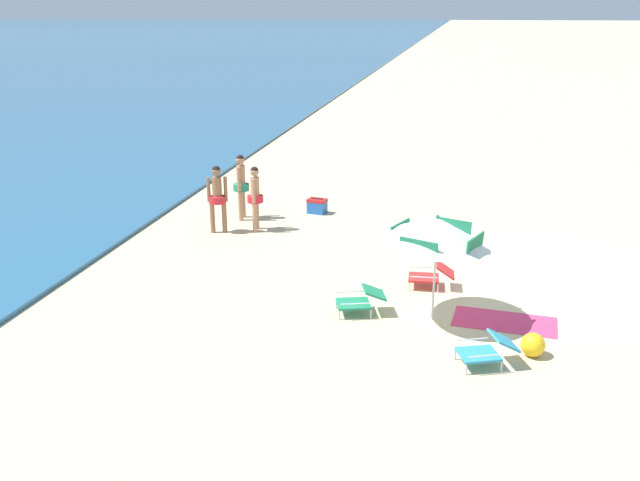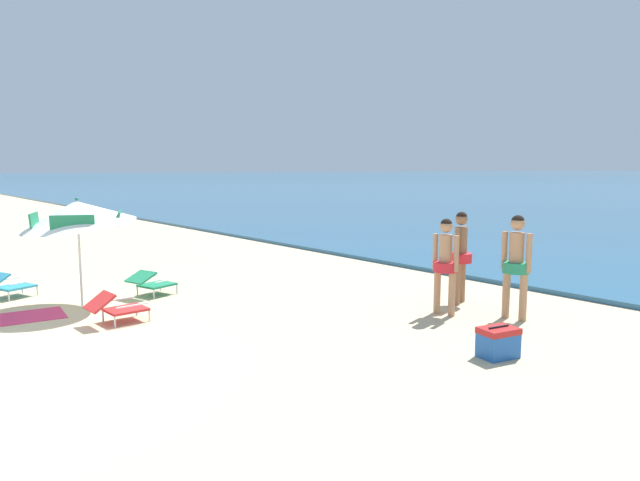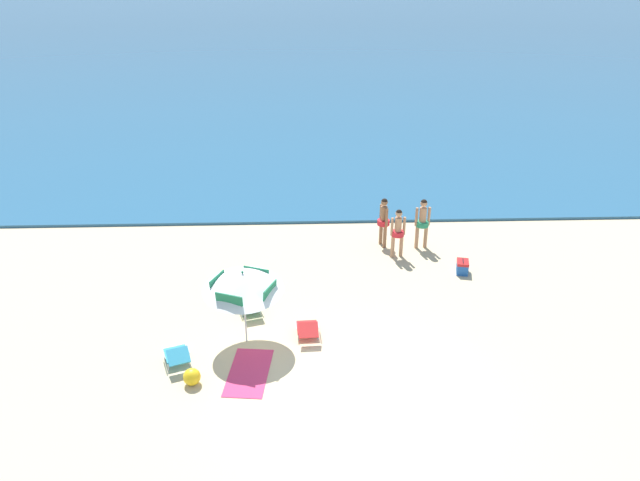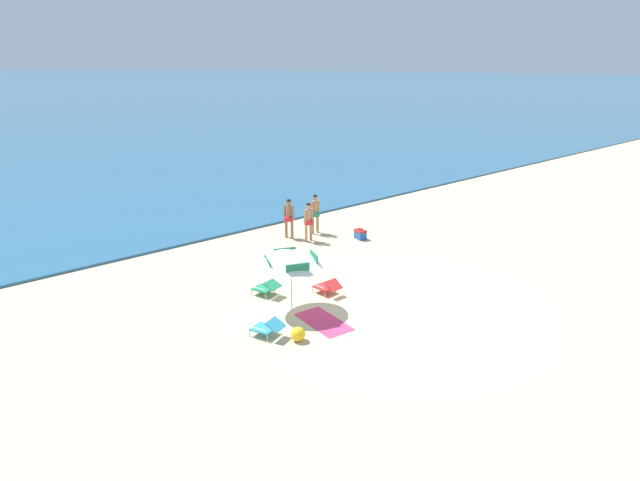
{
  "view_description": "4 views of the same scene",
  "coord_description": "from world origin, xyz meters",
  "px_view_note": "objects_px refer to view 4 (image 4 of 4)",
  "views": [
    {
      "loc": [
        -14.14,
        1.88,
        5.3
      ],
      "look_at": [
        -1.29,
        4.45,
        0.92
      ],
      "focal_mm": 38.81,
      "sensor_mm": 36.0,
      "label": 1
    },
    {
      "loc": [
        7.78,
        -0.78,
        2.46
      ],
      "look_at": [
        -0.28,
        5.79,
        1.13
      ],
      "focal_mm": 31.38,
      "sensor_mm": 36.0,
      "label": 2
    },
    {
      "loc": [
        -1.22,
        -9.94,
        8.25
      ],
      "look_at": [
        -0.64,
        5.23,
        1.31
      ],
      "focal_mm": 32.18,
      "sensor_mm": 36.0,
      "label": 3
    },
    {
      "loc": [
        -11.48,
        -9.38,
        7.0
      ],
      "look_at": [
        -0.16,
        3.63,
        1.26
      ],
      "focal_mm": 29.76,
      "sensor_mm": 36.0,
      "label": 4
    }
  ],
  "objects_px": {
    "person_wading_in": "(289,216)",
    "lounge_chair_facing_sea": "(327,286)",
    "cooler_box": "(360,234)",
    "beach_towel": "(324,322)",
    "beach_umbrella_striped_main": "(291,256)",
    "beach_ball": "(298,334)",
    "lounge_chair_under_umbrella": "(268,327)",
    "person_standing_beside": "(308,219)",
    "lounge_chair_beside_umbrella": "(266,287)",
    "person_standing_near_shore": "(315,211)"
  },
  "relations": [
    {
      "from": "person_wading_in",
      "to": "beach_umbrella_striped_main",
      "type": "bearing_deg",
      "value": -127.26
    },
    {
      "from": "lounge_chair_beside_umbrella",
      "to": "person_standing_near_shore",
      "type": "relative_size",
      "value": 0.57
    },
    {
      "from": "person_standing_beside",
      "to": "cooler_box",
      "type": "bearing_deg",
      "value": -33.17
    },
    {
      "from": "person_wading_in",
      "to": "beach_towel",
      "type": "bearing_deg",
      "value": -120.72
    },
    {
      "from": "lounge_chair_under_umbrella",
      "to": "beach_towel",
      "type": "xyz_separation_m",
      "value": [
        1.69,
        -0.37,
        -0.27
      ]
    },
    {
      "from": "person_wading_in",
      "to": "cooler_box",
      "type": "bearing_deg",
      "value": -43.53
    },
    {
      "from": "lounge_chair_facing_sea",
      "to": "person_standing_near_shore",
      "type": "xyz_separation_m",
      "value": [
        3.9,
        5.17,
        0.73
      ]
    },
    {
      "from": "lounge_chair_facing_sea",
      "to": "beach_towel",
      "type": "relative_size",
      "value": 0.51
    },
    {
      "from": "person_standing_beside",
      "to": "cooler_box",
      "type": "relative_size",
      "value": 2.94
    },
    {
      "from": "person_standing_beside",
      "to": "person_standing_near_shore",
      "type": "bearing_deg",
      "value": 35.39
    },
    {
      "from": "lounge_chair_under_umbrella",
      "to": "beach_ball",
      "type": "height_order",
      "value": "lounge_chair_under_umbrella"
    },
    {
      "from": "cooler_box",
      "to": "lounge_chair_facing_sea",
      "type": "bearing_deg",
      "value": -145.49
    },
    {
      "from": "beach_towel",
      "to": "person_standing_beside",
      "type": "bearing_deg",
      "value": 53.51
    },
    {
      "from": "lounge_chair_under_umbrella",
      "to": "cooler_box",
      "type": "bearing_deg",
      "value": 28.71
    },
    {
      "from": "person_standing_near_shore",
      "to": "beach_ball",
      "type": "bearing_deg",
      "value": -133.28
    },
    {
      "from": "lounge_chair_under_umbrella",
      "to": "lounge_chair_facing_sea",
      "type": "distance_m",
      "value": 3.23
    },
    {
      "from": "cooler_box",
      "to": "beach_towel",
      "type": "relative_size",
      "value": 0.31
    },
    {
      "from": "lounge_chair_under_umbrella",
      "to": "lounge_chair_facing_sea",
      "type": "height_order",
      "value": "lounge_chair_facing_sea"
    },
    {
      "from": "person_wading_in",
      "to": "lounge_chair_facing_sea",
      "type": "bearing_deg",
      "value": -116.11
    },
    {
      "from": "lounge_chair_under_umbrella",
      "to": "person_standing_beside",
      "type": "bearing_deg",
      "value": 42.4
    },
    {
      "from": "lounge_chair_beside_umbrella",
      "to": "person_standing_beside",
      "type": "distance_m",
      "value": 5.62
    },
    {
      "from": "person_standing_near_shore",
      "to": "beach_ball",
      "type": "height_order",
      "value": "person_standing_near_shore"
    },
    {
      "from": "person_wading_in",
      "to": "beach_towel",
      "type": "distance_m",
      "value": 7.92
    },
    {
      "from": "person_standing_beside",
      "to": "beach_ball",
      "type": "relative_size",
      "value": 4.2
    },
    {
      "from": "cooler_box",
      "to": "beach_ball",
      "type": "xyz_separation_m",
      "value": [
        -7.42,
        -5.05,
        -0.01
      ]
    },
    {
      "from": "lounge_chair_facing_sea",
      "to": "cooler_box",
      "type": "height_order",
      "value": "lounge_chair_facing_sea"
    },
    {
      "from": "lounge_chair_under_umbrella",
      "to": "beach_towel",
      "type": "relative_size",
      "value": 0.56
    },
    {
      "from": "beach_umbrella_striped_main",
      "to": "person_standing_beside",
      "type": "height_order",
      "value": "beach_umbrella_striped_main"
    },
    {
      "from": "person_wading_in",
      "to": "beach_ball",
      "type": "distance_m",
      "value": 8.88
    },
    {
      "from": "beach_umbrella_striped_main",
      "to": "lounge_chair_facing_sea",
      "type": "distance_m",
      "value": 2.09
    },
    {
      "from": "lounge_chair_under_umbrella",
      "to": "person_wading_in",
      "type": "height_order",
      "value": "person_wading_in"
    },
    {
      "from": "beach_umbrella_striped_main",
      "to": "beach_ball",
      "type": "relative_size",
      "value": 5.36
    },
    {
      "from": "person_wading_in",
      "to": "cooler_box",
      "type": "height_order",
      "value": "person_wading_in"
    },
    {
      "from": "beach_umbrella_striped_main",
      "to": "lounge_chair_facing_sea",
      "type": "xyz_separation_m",
      "value": [
        1.53,
        0.1,
        -1.42
      ]
    },
    {
      "from": "lounge_chair_beside_umbrella",
      "to": "cooler_box",
      "type": "height_order",
      "value": "lounge_chair_beside_umbrella"
    },
    {
      "from": "lounge_chair_under_umbrella",
      "to": "beach_ball",
      "type": "relative_size",
      "value": 2.59
    },
    {
      "from": "lounge_chair_beside_umbrella",
      "to": "lounge_chair_facing_sea",
      "type": "relative_size",
      "value": 1.07
    },
    {
      "from": "lounge_chair_under_umbrella",
      "to": "person_standing_near_shore",
      "type": "height_order",
      "value": "person_standing_near_shore"
    },
    {
      "from": "beach_umbrella_striped_main",
      "to": "beach_towel",
      "type": "bearing_deg",
      "value": -83.28
    },
    {
      "from": "lounge_chair_beside_umbrella",
      "to": "beach_towel",
      "type": "height_order",
      "value": "lounge_chair_beside_umbrella"
    },
    {
      "from": "beach_umbrella_striped_main",
      "to": "lounge_chair_beside_umbrella",
      "type": "height_order",
      "value": "beach_umbrella_striped_main"
    },
    {
      "from": "person_standing_beside",
      "to": "person_wading_in",
      "type": "bearing_deg",
      "value": 111.39
    },
    {
      "from": "lounge_chair_under_umbrella",
      "to": "person_wading_in",
      "type": "distance_m",
      "value": 8.59
    },
    {
      "from": "person_standing_beside",
      "to": "beach_towel",
      "type": "xyz_separation_m",
      "value": [
        -4.36,
        -5.89,
        -0.94
      ]
    },
    {
      "from": "beach_towel",
      "to": "lounge_chair_beside_umbrella",
      "type": "bearing_deg",
      "value": 93.17
    },
    {
      "from": "beach_umbrella_striped_main",
      "to": "person_standing_beside",
      "type": "relative_size",
      "value": 1.28
    },
    {
      "from": "person_standing_near_shore",
      "to": "beach_umbrella_striped_main",
      "type": "bearing_deg",
      "value": -135.87
    },
    {
      "from": "beach_umbrella_striped_main",
      "to": "beach_ball",
      "type": "xyz_separation_m",
      "value": [
        -1.08,
        -1.64,
        -1.49
      ]
    },
    {
      "from": "cooler_box",
      "to": "beach_ball",
      "type": "bearing_deg",
      "value": -145.76
    },
    {
      "from": "person_standing_near_shore",
      "to": "beach_towel",
      "type": "xyz_separation_m",
      "value": [
        -5.28,
        -6.54,
        -0.99
      ]
    }
  ]
}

